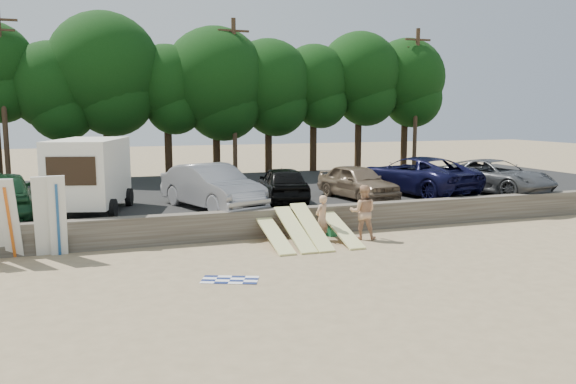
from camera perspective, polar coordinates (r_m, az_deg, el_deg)
name	(u,v)px	position (r m, az deg, el deg)	size (l,w,h in m)	color
ground	(296,256)	(17.47, 0.86, -6.57)	(120.00, 120.00, 0.00)	tan
seawall	(268,223)	(20.13, -2.05, -3.14)	(44.00, 0.50, 1.00)	#6B6356
parking_lot	(222,197)	(27.31, -6.67, -0.54)	(44.00, 14.50, 0.70)	#282828
treeline	(186,76)	(33.96, -10.34, 11.52)	(33.99, 6.25, 9.27)	#382616
utility_poles	(234,95)	(32.83, -5.47, 9.81)	(25.80, 0.26, 9.00)	#473321
box_trailer	(89,172)	(22.16, -19.53, 1.97)	(3.29, 4.71, 2.74)	white
car_1	(3,194)	(22.25, -27.01, -0.21)	(2.01, 5.00, 1.70)	#14381F
car_2	(212,187)	(22.00, -7.74, 0.55)	(1.82, 5.22, 1.72)	gray
car_3	(282,184)	(23.55, -0.58, 0.85)	(1.77, 4.41, 1.50)	black
car_4	(358,182)	(24.50, 7.09, 1.04)	(1.75, 4.35, 1.48)	#7A644D
car_5	(416,175)	(26.59, 12.84, 1.71)	(2.85, 6.17, 1.72)	black
car_6	(495,176)	(27.81, 20.27, 1.50)	(2.57, 5.56, 1.55)	#494B4E
surfboard_upright_3	(3,219)	(18.85, -26.94, -2.47)	(0.50, 0.06, 2.60)	silver
surfboard_upright_4	(10,219)	(18.77, -26.43, -2.47)	(0.50, 0.06, 2.60)	silver
surfboard_upright_5	(42,217)	(18.67, -23.68, -2.32)	(0.50, 0.06, 2.60)	silver
surfboard_upright_6	(58,216)	(18.57, -22.35, -2.27)	(0.50, 0.06, 2.60)	silver
surfboard_low_0	(274,234)	(18.77, -1.45, -4.25)	(0.56, 3.00, 0.07)	#EFEC96
surfboard_low_1	(294,229)	(18.92, 0.66, -3.76)	(0.56, 3.00, 0.07)	#EFEC96
surfboard_low_2	(311,226)	(19.08, 2.38, -3.50)	(0.56, 3.00, 0.07)	#EFEC96
surfboard_low_3	(340,228)	(19.58, 5.29, -3.65)	(0.56, 3.00, 0.07)	#EFEC96
beachgoer_a	(322,218)	(19.46, 3.46, -2.65)	(0.58, 0.38, 1.60)	tan
beachgoer_b	(363,212)	(19.83, 7.63, -2.03)	(0.93, 0.73, 1.92)	tan
cooler	(332,231)	(20.36, 4.52, -4.02)	(0.38, 0.30, 0.32)	#23824A
gear_bag	(335,232)	(20.47, 4.82, -4.09)	(0.30, 0.25, 0.22)	orange
beach_towel	(230,280)	(15.18, -5.91, -8.86)	(1.50, 1.50, 0.00)	white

